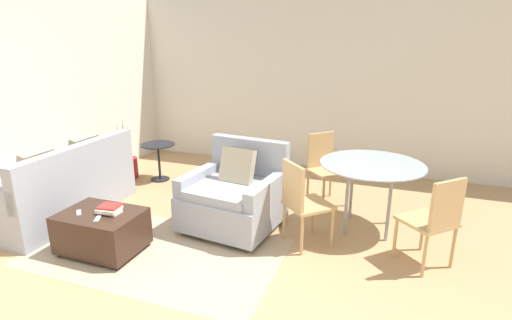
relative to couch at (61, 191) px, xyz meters
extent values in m
plane|color=tan|center=(2.20, -1.08, -0.31)|extent=(20.00, 20.00, 0.00)
cube|color=silver|center=(2.20, 2.93, 1.07)|extent=(12.00, 0.06, 2.75)
cube|color=silver|center=(-0.58, 0.42, 1.07)|extent=(0.06, 12.00, 2.75)
cube|color=tan|center=(1.57, -0.38, -0.30)|extent=(2.48, 1.44, 0.00)
cube|color=brown|center=(1.57, -0.86, -0.30)|extent=(2.43, 0.05, 0.00)
cube|color=brown|center=(1.57, -0.62, -0.30)|extent=(2.43, 0.05, 0.00)
cube|color=brown|center=(1.57, -0.38, -0.30)|extent=(2.43, 0.05, 0.00)
cube|color=brown|center=(1.57, -0.14, -0.30)|extent=(2.43, 0.05, 0.00)
cube|color=brown|center=(1.57, 0.10, -0.30)|extent=(2.43, 0.05, 0.00)
cube|color=#999EA8|center=(-0.06, 0.00, -0.10)|extent=(0.91, 1.78, 0.41)
cube|color=#999EA8|center=(0.33, 0.00, 0.35)|extent=(0.14, 1.78, 0.49)
cube|color=#999EA8|center=(-0.06, 0.83, 0.24)|extent=(0.84, 0.12, 0.26)
cube|color=tan|center=(0.03, 0.40, 0.39)|extent=(0.19, 0.40, 0.41)
cube|color=tan|center=(0.03, -0.31, 0.39)|extent=(0.19, 0.40, 0.41)
cube|color=#999EA8|center=(2.08, 0.38, -0.06)|extent=(1.07, 1.05, 0.37)
cube|color=#999EA8|center=(2.07, 0.34, 0.17)|extent=(0.82, 0.90, 0.10)
cube|color=#999EA8|center=(2.13, 0.79, 0.38)|extent=(0.97, 0.23, 0.52)
cube|color=#999EA8|center=(1.66, 0.43, 0.22)|extent=(0.22, 0.88, 0.20)
cube|color=#999EA8|center=(2.50, 0.33, 0.22)|extent=(0.22, 0.88, 0.20)
cylinder|color=brown|center=(1.63, 0.04, -0.28)|extent=(0.05, 0.05, 0.06)
cylinder|color=brown|center=(2.43, -0.05, -0.28)|extent=(0.05, 0.05, 0.06)
cylinder|color=brown|center=(1.72, 0.82, -0.28)|extent=(0.05, 0.05, 0.06)
cylinder|color=brown|center=(2.52, 0.72, -0.28)|extent=(0.05, 0.05, 0.06)
cube|color=tan|center=(2.09, 0.50, 0.40)|extent=(0.41, 0.26, 0.40)
cube|color=#382319|center=(1.06, -0.54, -0.08)|extent=(0.78, 0.57, 0.38)
cylinder|color=black|center=(0.72, -0.77, -0.29)|extent=(0.04, 0.04, 0.04)
cylinder|color=black|center=(1.40, -0.77, -0.29)|extent=(0.04, 0.04, 0.04)
cylinder|color=black|center=(0.72, -0.31, -0.29)|extent=(0.04, 0.04, 0.04)
cylinder|color=black|center=(1.40, -0.31, -0.29)|extent=(0.04, 0.04, 0.04)
cube|color=beige|center=(1.14, -0.51, 0.12)|extent=(0.24, 0.13, 0.02)
cube|color=beige|center=(1.15, -0.51, 0.15)|extent=(0.22, 0.20, 0.03)
cube|color=#B72D28|center=(1.15, -0.50, 0.18)|extent=(0.21, 0.18, 0.02)
cube|color=#B7B7BC|center=(0.87, -0.62, 0.12)|extent=(0.12, 0.12, 0.01)
cube|color=#B7B7BC|center=(1.14, -0.67, 0.12)|extent=(0.09, 0.14, 0.01)
cylinder|color=maroon|center=(-0.11, 1.38, -0.15)|extent=(0.32, 0.32, 0.31)
cylinder|color=black|center=(-0.11, 1.38, -0.01)|extent=(0.29, 0.29, 0.02)
cone|color=#2D6B38|center=(-0.08, 1.38, 0.28)|extent=(0.05, 0.08, 0.56)
cone|color=#2D6B38|center=(-0.08, 1.43, 0.26)|extent=(0.07, 0.06, 0.52)
cone|color=#2D6B38|center=(-0.16, 1.41, 0.31)|extent=(0.07, 0.08, 0.62)
cone|color=#2D6B38|center=(-0.17, 1.33, 0.28)|extent=(0.08, 0.09, 0.56)
cone|color=#2D6B38|center=(-0.08, 1.33, 0.25)|extent=(0.10, 0.08, 0.49)
cylinder|color=black|center=(0.42, 1.47, 0.24)|extent=(0.50, 0.50, 0.02)
cylinder|color=black|center=(0.42, 1.47, -0.03)|extent=(0.04, 0.04, 0.52)
cylinder|color=black|center=(0.42, 1.47, -0.30)|extent=(0.27, 0.27, 0.02)
cylinder|color=#99A8AD|center=(3.51, 0.88, 0.46)|extent=(1.12, 1.12, 0.01)
cylinder|color=#99999E|center=(3.29, 0.66, 0.07)|extent=(0.04, 0.04, 0.76)
cylinder|color=#99999E|center=(3.72, 0.66, 0.07)|extent=(0.04, 0.04, 0.76)
cylinder|color=#99999E|center=(3.29, 1.09, 0.07)|extent=(0.04, 0.04, 0.76)
cylinder|color=#99999E|center=(3.72, 1.09, 0.07)|extent=(0.04, 0.04, 0.76)
cube|color=tan|center=(2.95, 0.32, 0.13)|extent=(0.59, 0.59, 0.03)
cube|color=tan|center=(2.81, 0.19, 0.37)|extent=(0.29, 0.29, 0.45)
cylinder|color=tan|center=(3.20, 0.32, -0.10)|extent=(0.03, 0.03, 0.42)
cylinder|color=tan|center=(2.95, 0.57, -0.10)|extent=(0.03, 0.03, 0.42)
cylinder|color=tan|center=(2.95, 0.07, -0.10)|extent=(0.03, 0.03, 0.42)
cylinder|color=tan|center=(2.69, 0.32, -0.10)|extent=(0.03, 0.03, 0.42)
cube|color=tan|center=(4.06, 0.32, 0.13)|extent=(0.59, 0.59, 0.03)
cube|color=tan|center=(4.20, 0.19, 0.37)|extent=(0.29, 0.29, 0.45)
cylinder|color=tan|center=(4.06, 0.57, -0.10)|extent=(0.03, 0.03, 0.42)
cylinder|color=tan|center=(3.81, 0.32, -0.10)|extent=(0.03, 0.03, 0.42)
cylinder|color=tan|center=(4.32, 0.32, -0.10)|extent=(0.03, 0.03, 0.42)
cylinder|color=tan|center=(4.06, 0.07, -0.10)|extent=(0.03, 0.03, 0.42)
cube|color=tan|center=(2.95, 1.44, 0.13)|extent=(0.59, 0.59, 0.03)
cube|color=tan|center=(2.81, 1.57, 0.37)|extent=(0.29, 0.29, 0.45)
cylinder|color=tan|center=(2.95, 1.18, -0.10)|extent=(0.03, 0.03, 0.42)
cylinder|color=tan|center=(3.20, 1.44, -0.10)|extent=(0.03, 0.03, 0.42)
cylinder|color=tan|center=(2.69, 1.44, -0.10)|extent=(0.03, 0.03, 0.42)
cylinder|color=tan|center=(2.95, 1.69, -0.10)|extent=(0.03, 0.03, 0.42)
camera|label=1|loc=(3.72, -3.39, 1.77)|focal=28.00mm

